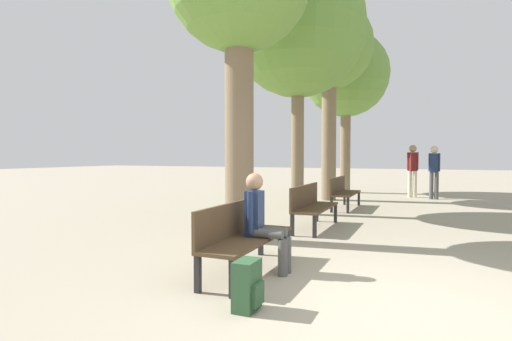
{
  "coord_description": "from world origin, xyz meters",
  "views": [
    {
      "loc": [
        0.3,
        -3.8,
        1.41
      ],
      "look_at": [
        -3.53,
        5.13,
        1.04
      ],
      "focal_mm": 28.0,
      "sensor_mm": 36.0,
      "label": 1
    }
  ],
  "objects": [
    {
      "name": "ground_plane",
      "position": [
        0.0,
        0.0,
        0.0
      ],
      "size": [
        80.0,
        80.0,
        0.0
      ],
      "primitive_type": "plane",
      "color": "gray"
    },
    {
      "name": "pedestrian_near",
      "position": [
        0.52,
        10.2,
        0.98
      ],
      "size": [
        0.35,
        0.23,
        1.72
      ],
      "color": "#4C4C4C",
      "rests_on": "ground_plane"
    },
    {
      "name": "tree_row_2",
      "position": [
        -2.55,
        8.68,
        4.73
      ],
      "size": [
        2.71,
        2.71,
        6.19
      ],
      "color": "#7A664C",
      "rests_on": "ground_plane"
    },
    {
      "name": "pedestrian_far",
      "position": [
        -0.14,
        10.59,
        1.01
      ],
      "size": [
        0.36,
        0.3,
        1.76
      ],
      "color": "beige",
      "rests_on": "ground_plane"
    },
    {
      "name": "backpack",
      "position": [
        -1.18,
        -0.54,
        0.23
      ],
      "size": [
        0.22,
        0.29,
        0.46
      ],
      "color": "#284C2D",
      "rests_on": "ground_plane"
    },
    {
      "name": "person_seated",
      "position": [
        -1.51,
        0.63,
        0.64
      ],
      "size": [
        0.55,
        0.31,
        1.2
      ],
      "color": "#4C4C4C",
      "rests_on": "ground_plane"
    },
    {
      "name": "bench_row_1",
      "position": [
        -1.74,
        3.66,
        0.49
      ],
      "size": [
        0.49,
        1.78,
        0.84
      ],
      "color": "#4C3823",
      "rests_on": "ground_plane"
    },
    {
      "name": "bench_row_0",
      "position": [
        -1.74,
        0.53,
        0.49
      ],
      "size": [
        0.49,
        1.78,
        0.84
      ],
      "color": "#4C3823",
      "rests_on": "ground_plane"
    },
    {
      "name": "tree_row_1",
      "position": [
        -2.55,
        5.37,
        4.37
      ],
      "size": [
        3.2,
        3.2,
        6.0
      ],
      "color": "#7A664C",
      "rests_on": "ground_plane"
    },
    {
      "name": "bench_row_2",
      "position": [
        -1.74,
        6.79,
        0.49
      ],
      "size": [
        0.49,
        1.78,
        0.84
      ],
      "color": "#4C3823",
      "rests_on": "ground_plane"
    },
    {
      "name": "tree_row_3",
      "position": [
        -2.55,
        11.46,
        4.44
      ],
      "size": [
        3.21,
        3.21,
        6.08
      ],
      "color": "#7A664C",
      "rests_on": "ground_plane"
    }
  ]
}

